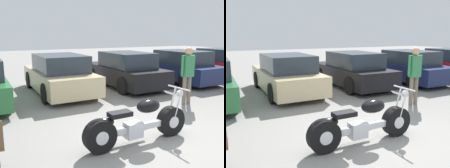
# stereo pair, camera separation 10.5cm
# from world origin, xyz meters

# --- Properties ---
(ground_plane) EXTENTS (60.00, 60.00, 0.00)m
(ground_plane) POSITION_xyz_m (0.00, 0.00, 0.00)
(ground_plane) COLOR gray
(motorcycle) EXTENTS (2.30, 0.62, 1.02)m
(motorcycle) POSITION_xyz_m (-0.53, -0.08, 0.40)
(motorcycle) COLOR black
(motorcycle) RESTS_ON ground_plane
(parked_car_champagne) EXTENTS (1.78, 4.23, 1.40)m
(parked_car_champagne) POSITION_xyz_m (-0.60, 4.84, 0.66)
(parked_car_champagne) COLOR #C6B284
(parked_car_champagne) RESTS_ON ground_plane
(parked_car_black) EXTENTS (1.78, 4.23, 1.40)m
(parked_car_black) POSITION_xyz_m (2.09, 4.73, 0.66)
(parked_car_black) COLOR black
(parked_car_black) RESTS_ON ground_plane
(parked_car_navy) EXTENTS (1.78, 4.23, 1.40)m
(parked_car_navy) POSITION_xyz_m (4.78, 4.47, 0.66)
(parked_car_navy) COLOR #19234C
(parked_car_navy) RESTS_ON ground_plane
(parked_car_red) EXTENTS (1.78, 4.23, 1.40)m
(parked_car_red) POSITION_xyz_m (7.47, 4.42, 0.66)
(parked_car_red) COLOR red
(parked_car_red) RESTS_ON ground_plane
(person_standing) EXTENTS (0.52, 0.23, 1.73)m
(person_standing) POSITION_xyz_m (2.37, 1.53, 1.03)
(person_standing) COLOR #726656
(person_standing) RESTS_ON ground_plane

